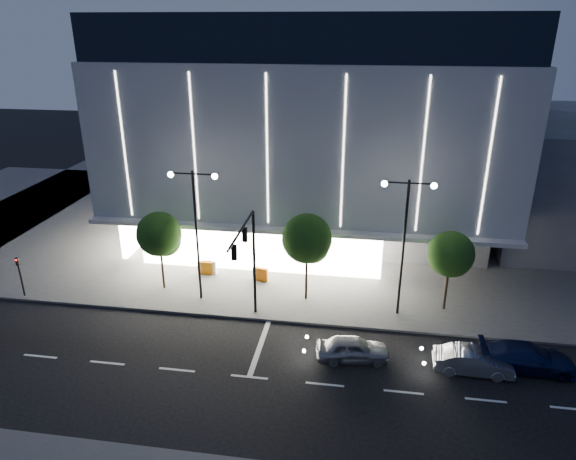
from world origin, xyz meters
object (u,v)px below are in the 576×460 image
Objects in this scene: car_lead at (353,349)px; barrier_c at (260,274)px; ped_signal_far at (20,273)px; barrier_b at (209,267)px; traffic_mast at (248,252)px; tree_mid at (307,241)px; barrier_a at (205,268)px; street_lamp_east at (405,229)px; car_third at (527,357)px; tree_right at (451,256)px; street_lamp_west at (196,217)px; car_second at (473,361)px; tree_left at (160,236)px.

car_lead reaches higher than barrier_c.
ped_signal_far is 2.73× the size of barrier_b.
ped_signal_far is at bearing -154.29° from barrier_b.
traffic_mast is 6.43× the size of barrier_c.
barrier_a is (-7.80, 2.45, -3.68)m from tree_mid.
traffic_mast is at bearing -163.52° from street_lamp_east.
barrier_a is at bearing 23.88° from ped_signal_far.
street_lamp_east is at bearing 55.59° from car_third.
street_lamp_east is 7.82m from car_lead.
tree_mid is at bearing 180.00° from tree_right.
street_lamp_west reaches higher than car_second.
barrier_a is at bearing 165.87° from street_lamp_east.
barrier_a is (11.22, 4.97, -1.24)m from ped_signal_far.
barrier_c is at bearing -6.08° from barrier_b.
street_lamp_east is 8.31m from car_second.
car_second reaches higher than barrier_a.
tree_right is 5.01× the size of barrier_a.
barrier_b is at bearing 161.14° from tree_mid.
barrier_c is at bearing 95.41° from traffic_mast.
car_second is at bearing -17.48° from street_lamp_west.
tree_mid is 9.01m from tree_right.
barrier_a is (-0.78, 3.47, -5.31)m from street_lamp_west.
barrier_a is (-4.77, 6.13, -4.38)m from traffic_mast.
tree_right is (19.00, -0.00, -0.15)m from tree_left.
tree_mid is 8.97m from barrier_a.
tree_left is 0.93× the size of tree_mid.
street_lamp_east is 1.57× the size of tree_left.
car_third is at bearing -13.88° from tree_left.
tree_left is at bearing 57.46° from car_lead.
street_lamp_west is 13.00m from street_lamp_east.
traffic_mast is 8.92m from barrier_a.
barrier_c is at bearing 32.26° from car_lead.
tree_left is 15.02m from car_lead.
barrier_a and barrier_c have the same top height.
tree_mid is at bearing 50.58° from traffic_mast.
street_lamp_west reaches higher than barrier_c.
tree_right is at bearing 5.14° from ped_signal_far.
traffic_mast is 12.63m from tree_right.
tree_left is at bearing 15.61° from ped_signal_far.
tree_mid reaches higher than car_second.
ped_signal_far is 22.65m from car_lead.
car_second is (9.66, -6.28, -3.65)m from tree_mid.
tree_right is 1.37× the size of car_lead.
street_lamp_east is 3.81m from tree_right.
tree_mid reaches higher than tree_right.
car_third is at bearing -20.35° from barrier_b.
street_lamp_west is 1.63× the size of tree_right.
street_lamp_west is 1.00× the size of street_lamp_east.
barrier_a is at bearing 127.91° from traffic_mast.
car_lead is 9.28m from car_third.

